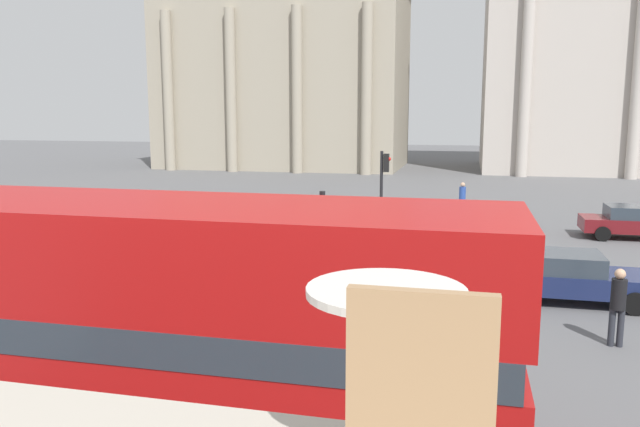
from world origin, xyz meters
The scene contains 10 objects.
double_decker_bus centered at (-4.16, 4.85, 2.19)m, with size 11.36×2.64×3.91m.
cafe_dining_table centered at (0.49, -0.35, 4.24)m, with size 0.60×0.60×0.73m.
cafe_chair_0 centered at (0.66, -0.87, 4.22)m, with size 0.40×0.40×0.91m.
plaza_building_left centered at (-16.36, 55.75, 8.42)m, with size 22.78×14.15×16.84m.
traffic_light_near centered at (-2.00, 9.66, 2.30)m, with size 0.42×0.24×3.51m.
traffic_light_far centered at (-2.38, 21.38, 2.38)m, with size 0.42×0.24×3.63m.
car_navy centered at (3.59, 14.93, 0.70)m, with size 4.20×1.93×1.35m.
car_maroon centered at (7.50, 24.73, 0.70)m, with size 4.20×1.93×1.35m.
pedestrian_black centered at (4.07, 11.65, 1.01)m, with size 0.32×0.32×1.75m.
pedestrian_blue centered at (0.59, 28.85, 0.98)m, with size 0.32×0.32×1.70m.
Camera 1 is at (0.77, -2.58, 5.07)m, focal length 35.00 mm.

